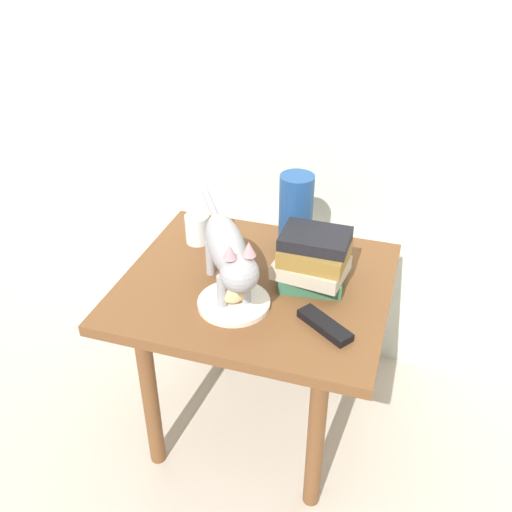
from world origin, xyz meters
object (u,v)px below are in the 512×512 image
side_table (256,304)px  book_stack (313,260)px  candle_jar (197,230)px  green_vase (296,213)px  cat (228,251)px  plate (234,303)px  tv_remote (325,325)px  bread_roll (235,292)px

side_table → book_stack: size_ratio=3.64×
book_stack → candle_jar: size_ratio=2.25×
green_vase → cat: bearing=-110.3°
cat → book_stack: bearing=29.9°
plate → cat: size_ratio=0.43×
green_vase → tv_remote: size_ratio=1.50×
cat → bread_roll: bearing=-51.7°
book_stack → candle_jar: bearing=163.1°
bread_roll → candle_jar: (-0.20, 0.25, -0.00)m
side_table → tv_remote: tv_remote is taller
book_stack → tv_remote: size_ratio=1.28×
green_vase → tv_remote: green_vase is taller
side_table → book_stack: 0.21m
bread_roll → cat: cat is taller
plate → green_vase: (0.08, 0.31, 0.11)m
candle_jar → tv_remote: bearing=-32.6°
candle_jar → tv_remote: size_ratio=0.57×
tv_remote → green_vase: bearing=150.2°
cat → book_stack: size_ratio=2.19×
side_table → candle_jar: 0.29m
cat → tv_remote: cat is taller
cat → candle_jar: cat is taller
side_table → plate: plate is taller
bread_roll → candle_jar: candle_jar is taller
plate → tv_remote: size_ratio=1.21×
side_table → bread_roll: bread_roll is taller
bread_roll → book_stack: size_ratio=0.42×
bread_roll → tv_remote: bearing=-6.3°
green_vase → plate: bearing=-103.9°
plate → cat: (-0.02, 0.04, 0.13)m
side_table → cat: (-0.05, -0.08, 0.21)m
cat → green_vase: 0.29m
green_vase → side_table: bearing=-105.5°
side_table → cat: size_ratio=1.66×
tv_remote → cat: bearing=-157.8°
plate → bread_roll: (0.00, 0.00, 0.03)m
book_stack → green_vase: green_vase is taller
bread_roll → tv_remote: 0.24m
bread_roll → green_vase: size_ratio=0.35×
cat → side_table: bearing=58.8°
tv_remote → bread_roll: bearing=-151.4°
cat → candle_jar: bearing=128.7°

